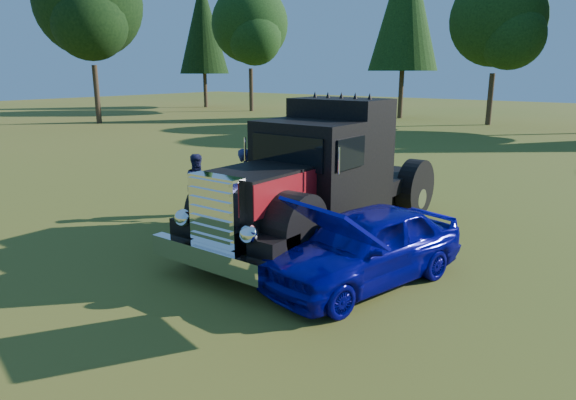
# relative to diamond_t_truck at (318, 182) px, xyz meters

# --- Properties ---
(ground) EXTENTS (120.00, 120.00, 0.00)m
(ground) POSITION_rel_diamond_t_truck_xyz_m (-0.50, -2.20, -1.28)
(ground) COLOR #425C1B
(ground) RESTS_ON ground
(diamond_t_truck) EXTENTS (3.38, 7.16, 3.00)m
(diamond_t_truck) POSITION_rel_diamond_t_truck_xyz_m (0.00, 0.00, 0.00)
(diamond_t_truck) COLOR black
(diamond_t_truck) RESTS_ON ground
(hotrod_coupe) EXTENTS (2.46, 4.35, 1.89)m
(hotrod_coupe) POSITION_rel_diamond_t_truck_xyz_m (2.02, -1.53, -0.60)
(hotrod_coupe) COLOR #063191
(hotrod_coupe) RESTS_ON ground
(spectator_near) EXTENTS (0.56, 0.73, 1.78)m
(spectator_near) POSITION_rel_diamond_t_truck_xyz_m (-2.14, 0.12, -0.39)
(spectator_near) COLOR #1B2940
(spectator_near) RESTS_ON ground
(spectator_far) EXTENTS (0.81, 0.92, 1.59)m
(spectator_far) POSITION_rel_diamond_t_truck_xyz_m (-3.39, -0.30, -0.49)
(spectator_far) COLOR #1A263E
(spectator_far) RESTS_ON ground
(distant_teal_car) EXTENTS (3.59, 3.14, 1.17)m
(distant_teal_car) POSITION_rel_diamond_t_truck_xyz_m (-12.44, 20.24, -0.69)
(distant_teal_car) COLOR #083035
(distant_teal_car) RESTS_ON ground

